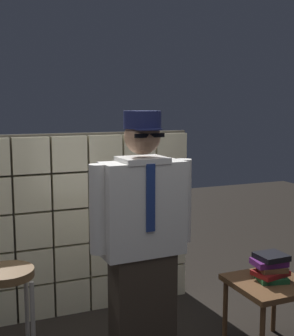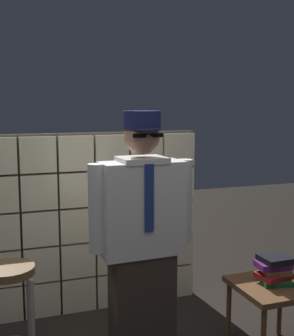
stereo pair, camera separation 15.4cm
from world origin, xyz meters
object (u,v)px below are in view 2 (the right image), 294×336
at_px(bar_stool, 8,297).
at_px(standing_person, 142,243).
at_px(side_table, 273,293).
at_px(book_stack, 274,269).

bearing_deg(bar_stool, standing_person, -15.58).
xyz_separation_m(bar_stool, side_table, (1.74, -0.29, -0.11)).
bearing_deg(standing_person, side_table, -6.23).
xyz_separation_m(bar_stool, book_stack, (1.76, -0.26, 0.05)).
xyz_separation_m(side_table, book_stack, (0.02, 0.03, 0.16)).
bearing_deg(book_stack, bar_stool, 171.54).
height_order(standing_person, side_table, standing_person).
height_order(bar_stool, side_table, bar_stool).
height_order(standing_person, bar_stool, standing_person).
xyz_separation_m(standing_person, side_table, (0.94, -0.06, -0.44)).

